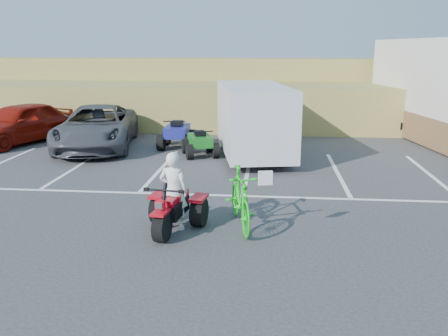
# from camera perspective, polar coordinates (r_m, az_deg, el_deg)

# --- Properties ---
(ground) EXTENTS (100.00, 100.00, 0.00)m
(ground) POSITION_cam_1_polar(r_m,az_deg,el_deg) (9.79, 1.49, -7.64)
(ground) COLOR #333335
(ground) RESTS_ON ground
(parking_stripes) EXTENTS (28.00, 5.16, 0.01)m
(parking_stripes) POSITION_cam_1_polar(r_m,az_deg,el_deg) (13.63, 6.34, -1.35)
(parking_stripes) COLOR white
(parking_stripes) RESTS_ON ground
(grass_embankment) EXTENTS (40.00, 8.50, 3.10)m
(grass_embankment) POSITION_cam_1_polar(r_m,az_deg,el_deg) (24.65, 4.11, 9.03)
(grass_embankment) COLOR olive
(grass_embankment) RESTS_ON ground
(red_trike_atv) EXTENTS (1.41, 1.74, 1.03)m
(red_trike_atv) POSITION_cam_1_polar(r_m,az_deg,el_deg) (9.86, -6.26, -7.56)
(red_trike_atv) COLOR #B40A17
(red_trike_atv) RESTS_ON ground
(rider) EXTENTS (0.65, 0.47, 1.64)m
(rider) POSITION_cam_1_polar(r_m,az_deg,el_deg) (9.72, -6.09, -2.77)
(rider) COLOR white
(rider) RESTS_ON ground
(green_dirt_bike) EXTENTS (1.04, 2.14, 1.24)m
(green_dirt_bike) POSITION_cam_1_polar(r_m,az_deg,el_deg) (9.85, 1.98, -3.67)
(green_dirt_bike) COLOR #14BF19
(green_dirt_bike) RESTS_ON ground
(grey_pickup) EXTENTS (3.56, 6.00, 1.56)m
(grey_pickup) POSITION_cam_1_polar(r_m,az_deg,el_deg) (18.36, -15.05, 4.77)
(grey_pickup) COLOR #43444A
(grey_pickup) RESTS_ON ground
(red_car) EXTENTS (3.41, 5.04, 1.59)m
(red_car) POSITION_cam_1_polar(r_m,az_deg,el_deg) (20.27, -23.38, 4.99)
(red_car) COLOR maroon
(red_car) RESTS_ON ground
(cargo_trailer) EXTENTS (2.97, 5.49, 2.43)m
(cargo_trailer) POSITION_cam_1_polar(r_m,az_deg,el_deg) (16.27, 3.54, 5.97)
(cargo_trailer) COLOR silver
(cargo_trailer) RESTS_ON ground
(quad_atv_blue) EXTENTS (1.32, 1.74, 1.12)m
(quad_atv_blue) POSITION_cam_1_polar(r_m,az_deg,el_deg) (18.02, -5.60, 2.49)
(quad_atv_blue) COLOR navy
(quad_atv_blue) RESTS_ON ground
(quad_atv_green) EXTENTS (1.52, 1.76, 0.97)m
(quad_atv_green) POSITION_cam_1_polar(r_m,az_deg,el_deg) (16.57, -2.87, 1.50)
(quad_atv_green) COLOR #155F1A
(quad_atv_green) RESTS_ON ground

